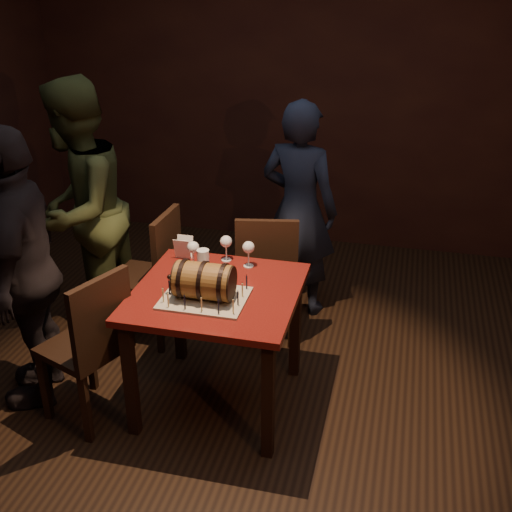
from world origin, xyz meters
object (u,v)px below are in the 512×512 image
Objects in this scene: pint_of_ale at (203,262)px; chair_left_rear at (155,270)px; person_left_front at (25,270)px; wine_glass_mid at (226,243)px; wine_glass_right at (249,248)px; person_back at (299,209)px; chair_back at (267,272)px; person_left_rear at (79,211)px; chair_left_front at (92,341)px; pub_table at (217,307)px; wine_glass_left at (193,249)px; barrel_cake at (204,281)px.

chair_left_rear reaches higher than pint_of_ale.
wine_glass_mid is at bearing 99.62° from person_left_front.
wine_glass_right is at bearing 94.48° from person_left_front.
person_back is at bearing 118.79° from person_left_front.
person_left_rear reaches higher than chair_back.
person_back reaches higher than chair_left_front.
pint_of_ale is 0.75m from chair_left_front.
pub_table is at bearing 27.23° from chair_left_front.
person_left_rear reaches higher than wine_glass_mid.
chair_left_front is at bearing -134.61° from pint_of_ale.
pub_table is 0.41m from wine_glass_right.
person_left_rear is (-1.24, 0.29, 0.01)m from wine_glass_right.
chair_left_rear is (-0.56, 0.20, -0.34)m from wine_glass_mid.
pint_of_ale is at bearing -146.40° from wine_glass_right.
chair_left_front reaches higher than wine_glass_mid.
chair_back is 1.28m from chair_left_front.
wine_glass_right is 1.26m from person_left_front.
wine_glass_left is at bearing -125.02° from chair_back.
chair_back is 1.32m from person_left_rear.
wine_glass_right reaches higher than pint_of_ale.
chair_left_rear is 1.00× the size of chair_left_front.
person_left_rear is at bearing 166.64° from wine_glass_right.
wine_glass_mid is at bearing -19.91° from chair_left_rear.
person_left_front is (-1.19, -0.89, 0.30)m from chair_back.
person_left_rear is 0.79m from person_left_front.
person_left_front is at bearing -171.46° from pub_table.
wine_glass_mid is 0.09× the size of person_left_rear.
chair_left_rear is at bearing 160.09° from wine_glass_mid.
pub_table is 0.97× the size of chair_back.
person_left_front is (-0.45, 0.16, 0.30)m from chair_left_front.
person_back reaches higher than chair_left_rear.
chair_back is (0.17, 0.35, -0.34)m from wine_glass_mid.
person_left_front is at bearing -121.53° from chair_left_rear.
barrel_cake is 0.97m from chair_left_rear.
wine_glass_left is at bearing 54.73° from chair_left_front.
chair_left_rear is (-0.40, 0.33, -0.35)m from wine_glass_left.
pint_of_ale is 0.10× the size of person_back.
person_left_rear is (-1.14, 0.62, 0.24)m from pub_table.
pint_of_ale is 1.11m from person_left_rear.
pint_of_ale is 0.16× the size of chair_back.
pub_table is 0.44m from wine_glass_mid.
person_back reaches higher than pint_of_ale.
pub_table is 1.10m from person_left_front.
person_left_rear is at bearing 146.44° from barrel_cake.
wine_glass_right is (0.31, 0.08, 0.00)m from wine_glass_left.
pub_table is at bearing -82.04° from wine_glass_mid.
pint_of_ale is (-0.23, -0.15, -0.05)m from wine_glass_right.
wine_glass_right is 1.07× the size of pint_of_ale.
wine_glass_right is 1.28m from person_left_rear.
chair_back and chair_left_rear have the same top height.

